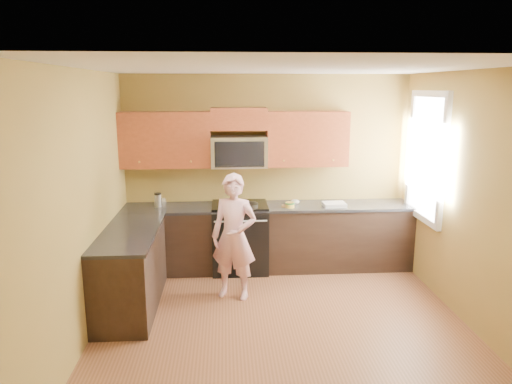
{
  "coord_description": "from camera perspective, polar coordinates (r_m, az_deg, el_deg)",
  "views": [
    {
      "loc": [
        -0.59,
        -4.61,
        2.51
      ],
      "look_at": [
        -0.2,
        1.3,
        1.2
      ],
      "focal_mm": 33.1,
      "sensor_mm": 36.0,
      "label": 1
    }
  ],
  "objects": [
    {
      "name": "microwave",
      "position": [
        6.51,
        -2.05,
        3.08
      ],
      "size": [
        0.76,
        0.4,
        0.42
      ],
      "primitive_type": null,
      "color": "silver",
      "rests_on": "wall_back"
    },
    {
      "name": "countertop_back",
      "position": [
        6.54,
        1.53,
        -1.8
      ],
      "size": [
        4.0,
        0.62,
        0.04
      ],
      "primitive_type": "cube",
      "color": "black",
      "rests_on": "cabinet_back_run"
    },
    {
      "name": "dish_towel",
      "position": [
        6.57,
        9.44,
        -1.49
      ],
      "size": [
        0.3,
        0.25,
        0.05
      ],
      "primitive_type": "cube",
      "rotation": [
        0.0,
        0.0,
        0.02
      ],
      "color": "white",
      "rests_on": "countertop_back"
    },
    {
      "name": "countertop_left",
      "position": [
        5.57,
        -15.05,
        -4.79
      ],
      "size": [
        0.62,
        1.6,
        0.04
      ],
      "primitive_type": "cube",
      "color": "black",
      "rests_on": "cabinet_left_run"
    },
    {
      "name": "napkin_a",
      "position": [
        6.43,
        -0.69,
        -1.58
      ],
      "size": [
        0.14,
        0.15,
        0.06
      ],
      "primitive_type": "ellipsoid",
      "rotation": [
        0.0,
        0.0,
        0.28
      ],
      "color": "silver",
      "rests_on": "countertop_back"
    },
    {
      "name": "floor",
      "position": [
        5.29,
        3.22,
        -15.91
      ],
      "size": [
        4.0,
        4.0,
        0.0
      ],
      "primitive_type": "plane",
      "color": "brown",
      "rests_on": "ground"
    },
    {
      "name": "cabinet_back_run",
      "position": [
        6.67,
        1.49,
        -5.61
      ],
      "size": [
        4.0,
        0.6,
        0.88
      ],
      "primitive_type": "cube",
      "color": "black",
      "rests_on": "floor"
    },
    {
      "name": "wall_back",
      "position": [
        6.74,
        1.31,
        2.55
      ],
      "size": [
        4.0,
        0.0,
        4.0
      ],
      "primitive_type": "plane",
      "rotation": [
        1.57,
        0.0,
        0.0
      ],
      "color": "olive",
      "rests_on": "ground"
    },
    {
      "name": "travel_mug",
      "position": [
        6.57,
        -11.73,
        -1.8
      ],
      "size": [
        0.11,
        0.11,
        0.2
      ],
      "primitive_type": null,
      "rotation": [
        0.0,
        0.0,
        0.21
      ],
      "color": "silver",
      "rests_on": "countertop_back"
    },
    {
      "name": "upper_cab_over_mw",
      "position": [
        6.47,
        -2.11,
        8.82
      ],
      "size": [
        0.76,
        0.33,
        0.3
      ],
      "primitive_type": "cube",
      "color": "brown",
      "rests_on": "wall_back"
    },
    {
      "name": "wall_front",
      "position": [
        2.92,
        8.36,
        -11.12
      ],
      "size": [
        4.0,
        0.0,
        4.0
      ],
      "primitive_type": "plane",
      "rotation": [
        -1.57,
        0.0,
        0.0
      ],
      "color": "olive",
      "rests_on": "ground"
    },
    {
      "name": "glass_a",
      "position": [
        6.54,
        -11.12,
        -1.3
      ],
      "size": [
        0.09,
        0.09,
        0.12
      ],
      "primitive_type": "cylinder",
      "rotation": [
        0.0,
        0.0,
        0.31
      ],
      "color": "silver",
      "rests_on": "countertop_back"
    },
    {
      "name": "window",
      "position": [
        6.42,
        19.93,
        4.01
      ],
      "size": [
        0.06,
        1.06,
        1.66
      ],
      "primitive_type": null,
      "color": "white",
      "rests_on": "wall_right"
    },
    {
      "name": "cabinet_left_run",
      "position": [
        5.72,
        -14.88,
        -9.2
      ],
      "size": [
        0.6,
        1.6,
        0.88
      ],
      "primitive_type": "cube",
      "color": "black",
      "rests_on": "floor"
    },
    {
      "name": "upper_cab_left",
      "position": [
        6.59,
        -10.71,
        2.98
      ],
      "size": [
        1.22,
        0.33,
        0.75
      ],
      "primitive_type": null,
      "color": "brown",
      "rests_on": "wall_back"
    },
    {
      "name": "butter_tub",
      "position": [
        6.43,
        4.11,
        -1.89
      ],
      "size": [
        0.16,
        0.16,
        0.09
      ],
      "primitive_type": null,
      "rotation": [
        0.0,
        0.0,
        -0.26
      ],
      "color": "yellow",
      "rests_on": "countertop_back"
    },
    {
      "name": "ceiling",
      "position": [
        4.66,
        3.63,
        14.76
      ],
      "size": [
        4.0,
        4.0,
        0.0
      ],
      "primitive_type": "plane",
      "rotation": [
        3.14,
        0.0,
        0.0
      ],
      "color": "white",
      "rests_on": "ground"
    },
    {
      "name": "upper_cab_right",
      "position": [
        6.63,
        6.09,
        3.2
      ],
      "size": [
        1.12,
        0.33,
        0.75
      ],
      "primitive_type": null,
      "color": "brown",
      "rests_on": "wall_back"
    },
    {
      "name": "toast_slice",
      "position": [
        6.47,
        3.63,
        -1.72
      ],
      "size": [
        0.13,
        0.13,
        0.01
      ],
      "primitive_type": "cube",
      "rotation": [
        0.0,
        0.0,
        -0.19
      ],
      "color": "#B27F47",
      "rests_on": "countertop_back"
    },
    {
      "name": "stove",
      "position": [
        6.62,
        -1.95,
        -5.46
      ],
      "size": [
        0.76,
        0.65,
        0.95
      ],
      "primitive_type": null,
      "color": "black",
      "rests_on": "floor"
    },
    {
      "name": "woman",
      "position": [
        5.68,
        -2.67,
        -5.44
      ],
      "size": [
        0.65,
        0.53,
        1.53
      ],
      "primitive_type": "imported",
      "rotation": [
        0.0,
        0.0,
        -0.34
      ],
      "color": "pink",
      "rests_on": "floor"
    },
    {
      "name": "wall_right",
      "position": [
        5.42,
        24.9,
        -1.09
      ],
      "size": [
        0.0,
        4.0,
        4.0
      ],
      "primitive_type": "plane",
      "rotation": [
        1.57,
        0.0,
        -1.57
      ],
      "color": "olive",
      "rests_on": "ground"
    },
    {
      "name": "wall_left",
      "position": [
        4.96,
        -20.17,
        -1.85
      ],
      "size": [
        0.0,
        4.0,
        4.0
      ],
      "primitive_type": "plane",
      "rotation": [
        1.57,
        0.0,
        1.57
      ],
      "color": "olive",
      "rests_on": "ground"
    },
    {
      "name": "napkin_b",
      "position": [
        6.62,
        4.75,
        -1.19
      ],
      "size": [
        0.15,
        0.16,
        0.07
      ],
      "primitive_type": "ellipsoid",
      "rotation": [
        0.0,
        0.0,
        -0.28
      ],
      "color": "silver",
      "rests_on": "countertop_back"
    },
    {
      "name": "frying_pan",
      "position": [
        6.28,
        -0.99,
        -1.92
      ],
      "size": [
        0.35,
        0.52,
        0.06
      ],
      "primitive_type": null,
      "rotation": [
        0.0,
        0.0,
        0.17
      ],
      "color": "black",
      "rests_on": "stove"
    }
  ]
}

